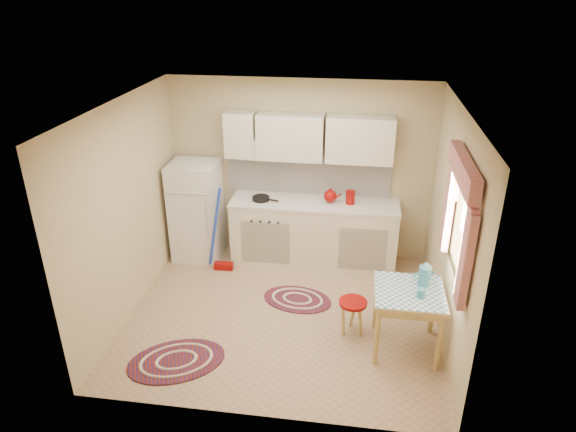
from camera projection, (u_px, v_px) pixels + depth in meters
The scene contains 14 objects.
room_shell at pixel (299, 183), 5.68m from camera, with size 3.64×3.60×2.52m.
fridge at pixel (197, 211), 7.17m from camera, with size 0.65×0.60×1.40m, color silver.
broom at pixel (222, 230), 6.84m from camera, with size 0.28×0.12×1.20m, color #1E3DBC, non-canonical shape.
base_cabinets at pixel (314, 233), 7.11m from camera, with size 2.25×0.60×0.88m, color beige.
countertop at pixel (315, 203), 6.92m from camera, with size 2.27×0.62×0.04m, color silver.
frying_pan at pixel (261, 198), 6.95m from camera, with size 0.23×0.23×0.05m, color black.
red_kettle at pixel (330, 196), 6.84m from camera, with size 0.19×0.17×0.19m, color #870804, non-canonical shape.
red_canister at pixel (350, 198), 6.81m from camera, with size 0.12×0.12×0.16m, color #870804.
table at pixel (406, 320), 5.45m from camera, with size 0.72×0.72×0.72m, color tan.
stool at pixel (352, 317), 5.75m from camera, with size 0.31×0.31×0.42m, color #870804.
coffee_pot at pixel (425, 274), 5.32m from camera, with size 0.16×0.13×0.31m, color teal, non-canonical shape.
mug at pixel (421, 294), 5.17m from camera, with size 0.09×0.09×0.10m, color teal.
rug_center at pixel (297, 299), 6.42m from camera, with size 0.87×0.58×0.02m, color maroon, non-canonical shape.
rug_left at pixel (177, 361), 5.39m from camera, with size 1.02×0.68×0.02m, color maroon, non-canonical shape.
Camera 1 is at (0.78, -5.02, 3.67)m, focal length 32.00 mm.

